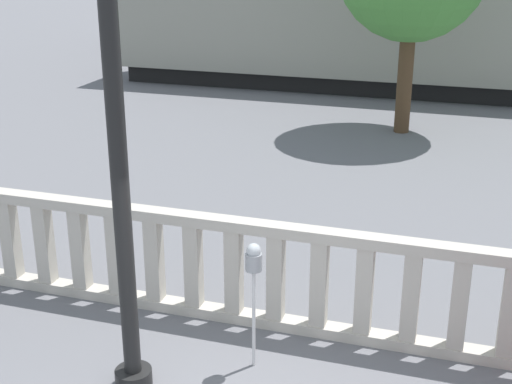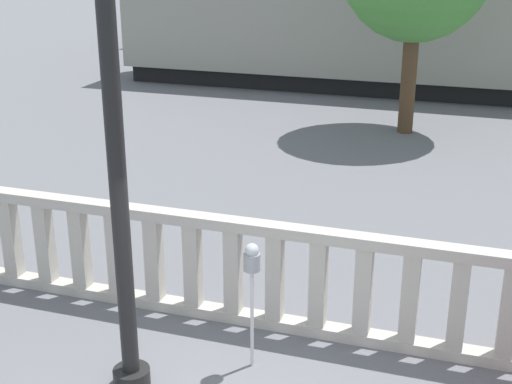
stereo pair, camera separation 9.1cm
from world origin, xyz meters
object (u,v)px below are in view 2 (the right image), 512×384
at_px(train_near, 412,28).
at_px(train_far, 442,12).
at_px(lamppost, 116,158).
at_px(parking_meter, 252,267).

xyz_separation_m(train_near, train_far, (0.37, 7.26, -0.26)).
bearing_deg(train_far, train_near, -92.88).
distance_m(lamppost, train_near, 16.58).
relative_size(parking_meter, train_far, 0.06).
height_order(lamppost, train_far, lamppost).
distance_m(train_near, train_far, 7.27).
relative_size(lamppost, train_near, 0.29).
distance_m(lamppost, parking_meter, 1.97).
xyz_separation_m(lamppost, parking_meter, (1.16, 0.78, -1.39)).
bearing_deg(train_near, lamppost, -93.61).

